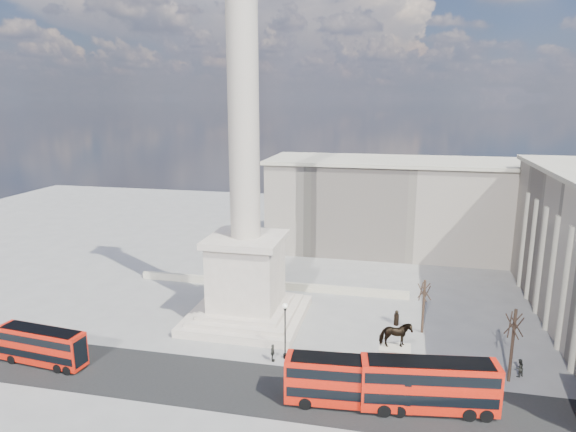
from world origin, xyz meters
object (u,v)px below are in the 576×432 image
(pedestrian_standing, at_px, (519,368))
(pedestrian_crossing, at_px, (273,353))
(red_bus_c, at_px, (430,385))
(red_bus_b, at_px, (349,381))
(red_bus_a, at_px, (43,346))
(victorian_lamp, at_px, (285,326))
(pedestrian_walking, at_px, (433,379))
(nelsons_column, at_px, (245,219))
(equestrian_statue, at_px, (394,360))

(pedestrian_standing, bearing_deg, pedestrian_crossing, -29.79)
(red_bus_c, bearing_deg, red_bus_b, 177.94)
(red_bus_a, distance_m, victorian_lamp, 25.24)
(pedestrian_walking, bearing_deg, red_bus_c, -128.82)
(pedestrian_walking, bearing_deg, red_bus_b, -178.51)
(red_bus_b, bearing_deg, pedestrian_standing, 23.95)
(nelsons_column, height_order, red_bus_b, nelsons_column)
(victorian_lamp, bearing_deg, red_bus_a, -164.61)
(red_bus_b, distance_m, victorian_lamp, 10.47)
(pedestrian_walking, bearing_deg, nelsons_column, 122.29)
(red_bus_c, height_order, equestrian_statue, equestrian_statue)
(red_bus_b, relative_size, pedestrian_crossing, 6.01)
(red_bus_c, distance_m, pedestrian_standing, 12.16)
(red_bus_a, distance_m, pedestrian_standing, 48.58)
(red_bus_b, xyz_separation_m, pedestrian_crossing, (-8.65, 6.27, -1.45))
(nelsons_column, xyz_separation_m, red_bus_b, (14.39, -15.91, -10.52))
(red_bus_c, xyz_separation_m, pedestrian_crossing, (-15.65, 5.57, -1.57))
(victorian_lamp, bearing_deg, pedestrian_crossing, -141.36)
(red_bus_b, height_order, red_bus_c, red_bus_c)
(red_bus_a, xyz_separation_m, red_bus_c, (38.80, 0.20, 0.46))
(nelsons_column, height_order, pedestrian_standing, nelsons_column)
(nelsons_column, height_order, victorian_lamp, nelsons_column)
(red_bus_a, bearing_deg, pedestrian_standing, 15.42)
(red_bus_a, height_order, victorian_lamp, victorian_lamp)
(nelsons_column, bearing_deg, red_bus_c, -35.43)
(victorian_lamp, relative_size, pedestrian_crossing, 3.29)
(red_bus_a, relative_size, victorian_lamp, 1.58)
(pedestrian_crossing, bearing_deg, red_bus_c, -117.44)
(nelsons_column, distance_m, pedestrian_crossing, 16.41)
(pedestrian_standing, bearing_deg, red_bus_b, -7.04)
(red_bus_b, bearing_deg, equestrian_statue, 42.98)
(red_bus_b, height_order, pedestrian_standing, red_bus_b)
(nelsons_column, distance_m, red_bus_b, 23.89)
(red_bus_a, bearing_deg, nelsons_column, 47.33)
(equestrian_statue, xyz_separation_m, pedestrian_standing, (12.21, 4.42, -1.75))
(pedestrian_standing, distance_m, pedestrian_crossing, 24.85)
(red_bus_c, relative_size, victorian_lamp, 1.94)
(equestrian_statue, relative_size, pedestrian_walking, 4.57)
(red_bus_a, relative_size, pedestrian_crossing, 5.20)
(red_bus_b, distance_m, red_bus_c, 7.04)
(nelsons_column, xyz_separation_m, red_bus_c, (21.39, -15.22, -10.39))
(pedestrian_standing, bearing_deg, pedestrian_walking, -11.06)
(red_bus_a, height_order, equestrian_statue, equestrian_statue)
(pedestrian_standing, bearing_deg, red_bus_a, -25.58)
(red_bus_b, bearing_deg, red_bus_a, 174.89)
(red_bus_a, relative_size, red_bus_c, 0.82)
(red_bus_b, relative_size, pedestrian_standing, 6.12)
(nelsons_column, xyz_separation_m, pedestrian_walking, (21.96, -11.12, -12.06))
(red_bus_c, relative_size, pedestrian_standing, 6.49)
(pedestrian_crossing, bearing_deg, red_bus_b, -133.80)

